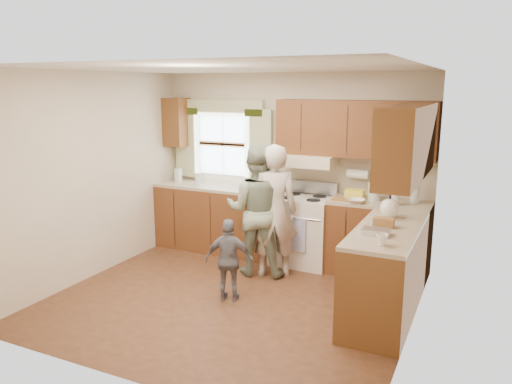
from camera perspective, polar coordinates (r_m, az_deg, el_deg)
The scene contains 6 objects.
room at distance 5.30m, azimuth -2.83°, elevation 0.33°, with size 3.80×3.80×3.80m.
kitchen_fixtures at distance 6.13m, azimuth 7.07°, elevation -2.08°, with size 3.80×2.25×2.15m.
stove at distance 6.65m, azimuth 5.40°, elevation -4.23°, with size 0.76×0.67×1.07m.
woman_left at distance 6.09m, azimuth 1.97°, elevation -2.21°, with size 0.60×0.40×1.65m, color beige.
woman_right at distance 6.17m, azimuth 0.11°, elevation -2.10°, with size 0.79×0.62×1.63m, color #2E4736.
child at distance 5.50m, azimuth -3.05°, elevation -7.79°, with size 0.54×0.23×0.92m, color slate.
Camera 1 is at (2.45, -4.57, 2.33)m, focal length 35.00 mm.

